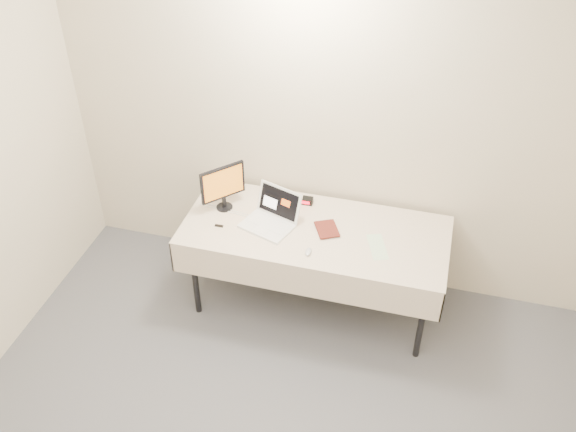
% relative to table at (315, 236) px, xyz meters
% --- Properties ---
extents(back_wall, '(4.00, 0.10, 2.70)m').
position_rel_table_xyz_m(back_wall, '(0.00, 0.45, 0.67)').
color(back_wall, beige).
rests_on(back_wall, ground).
extents(table, '(1.86, 0.81, 0.74)m').
position_rel_table_xyz_m(table, '(0.00, 0.00, 0.00)').
color(table, black).
rests_on(table, ground).
extents(laptop, '(0.43, 0.41, 0.24)m').
position_rel_table_xyz_m(laptop, '(-0.31, -0.00, 0.12)').
color(laptop, white).
rests_on(laptop, table).
extents(monitor, '(0.24, 0.27, 0.35)m').
position_rel_table_xyz_m(monitor, '(-0.70, 0.07, 0.27)').
color(monitor, black).
rests_on(monitor, table).
extents(book, '(0.14, 0.08, 0.19)m').
position_rel_table_xyz_m(book, '(0.02, -0.02, 0.16)').
color(book, maroon).
rests_on(book, table).
extents(alarm_clock, '(0.13, 0.06, 0.05)m').
position_rel_table_xyz_m(alarm_clock, '(-0.15, 0.28, 0.09)').
color(alarm_clock, black).
rests_on(alarm_clock, table).
extents(clicker, '(0.05, 0.09, 0.02)m').
position_rel_table_xyz_m(clicker, '(0.01, -0.25, 0.07)').
color(clicker, '#BDBDC0').
rests_on(clicker, table).
extents(paper_form, '(0.19, 0.29, 0.00)m').
position_rel_table_xyz_m(paper_form, '(0.45, -0.07, 0.06)').
color(paper_form, '#C5E8B9').
rests_on(paper_form, table).
extents(usb_dongle, '(0.06, 0.02, 0.01)m').
position_rel_table_xyz_m(usb_dongle, '(-0.66, -0.14, 0.07)').
color(usb_dongle, black).
rests_on(usb_dongle, table).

